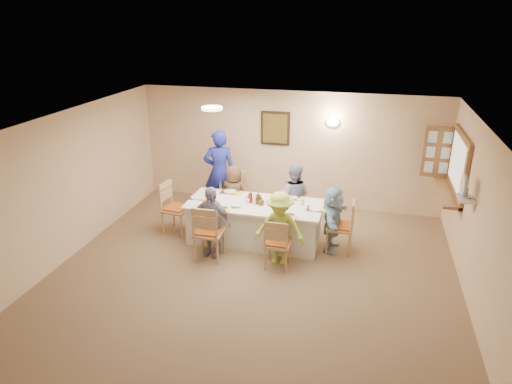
% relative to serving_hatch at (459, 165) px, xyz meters
% --- Properties ---
extents(ground, '(7.00, 7.00, 0.00)m').
position_rel_serving_hatch_xyz_m(ground, '(-3.21, -2.40, -1.50)').
color(ground, brown).
extents(room_walls, '(7.00, 7.00, 7.00)m').
position_rel_serving_hatch_xyz_m(room_walls, '(-3.21, -2.40, 0.01)').
color(room_walls, '#E0BA8B').
rests_on(room_walls, ground).
extents(wall_picture, '(0.62, 0.05, 0.72)m').
position_rel_serving_hatch_xyz_m(wall_picture, '(-3.51, 1.06, 0.20)').
color(wall_picture, '#402816').
rests_on(wall_picture, room_walls).
extents(wall_sconce, '(0.26, 0.09, 0.18)m').
position_rel_serving_hatch_xyz_m(wall_sconce, '(-2.31, 1.04, 0.40)').
color(wall_sconce, white).
rests_on(wall_sconce, room_walls).
extents(ceiling_light, '(0.36, 0.36, 0.05)m').
position_rel_serving_hatch_xyz_m(ceiling_light, '(-4.21, -0.90, 0.97)').
color(ceiling_light, white).
rests_on(ceiling_light, room_walls).
extents(serving_hatch, '(0.06, 1.50, 1.15)m').
position_rel_serving_hatch_xyz_m(serving_hatch, '(0.00, 0.00, 0.00)').
color(serving_hatch, olive).
rests_on(serving_hatch, room_walls).
extents(hatch_sill, '(0.30, 1.50, 0.05)m').
position_rel_serving_hatch_xyz_m(hatch_sill, '(-0.12, 0.00, -0.53)').
color(hatch_sill, olive).
rests_on(hatch_sill, room_walls).
extents(shutter_door, '(0.55, 0.04, 1.00)m').
position_rel_serving_hatch_xyz_m(shutter_door, '(-0.26, 0.76, 0.00)').
color(shutter_door, olive).
rests_on(shutter_door, room_walls).
extents(fan_shelf, '(0.22, 0.36, 0.03)m').
position_rel_serving_hatch_xyz_m(fan_shelf, '(-0.08, -1.35, -0.10)').
color(fan_shelf, white).
rests_on(fan_shelf, room_walls).
extents(desk_fan, '(0.30, 0.30, 0.28)m').
position_rel_serving_hatch_xyz_m(desk_fan, '(-0.11, -1.35, 0.05)').
color(desk_fan, '#A5A5A8').
rests_on(desk_fan, fan_shelf).
extents(dining_table, '(2.46, 1.04, 0.76)m').
position_rel_serving_hatch_xyz_m(dining_table, '(-3.48, -0.83, -1.12)').
color(dining_table, silver).
rests_on(dining_table, ground).
extents(chair_back_left, '(0.53, 0.53, 1.01)m').
position_rel_serving_hatch_xyz_m(chair_back_left, '(-4.08, -0.03, -1.00)').
color(chair_back_left, tan).
rests_on(chair_back_left, ground).
extents(chair_back_right, '(0.50, 0.50, 0.92)m').
position_rel_serving_hatch_xyz_m(chair_back_right, '(-2.88, -0.03, -1.04)').
color(chair_back_right, tan).
rests_on(chair_back_right, ground).
extents(chair_front_left, '(0.50, 0.50, 1.02)m').
position_rel_serving_hatch_xyz_m(chair_front_left, '(-4.08, -1.63, -0.99)').
color(chair_front_left, tan).
rests_on(chair_front_left, ground).
extents(chair_front_right, '(0.44, 0.44, 0.90)m').
position_rel_serving_hatch_xyz_m(chair_front_right, '(-2.88, -1.63, -1.05)').
color(chair_front_right, tan).
rests_on(chair_front_right, ground).
extents(chair_left_end, '(0.54, 0.54, 1.01)m').
position_rel_serving_hatch_xyz_m(chair_left_end, '(-5.03, -0.83, -1.00)').
color(chair_left_end, tan).
rests_on(chair_left_end, ground).
extents(chair_right_end, '(0.47, 0.47, 0.98)m').
position_rel_serving_hatch_xyz_m(chair_right_end, '(-1.93, -0.83, -1.01)').
color(chair_right_end, tan).
rests_on(chair_right_end, ground).
extents(diner_back_left, '(0.71, 0.56, 1.21)m').
position_rel_serving_hatch_xyz_m(diner_back_left, '(-4.08, -0.15, -0.89)').
color(diner_back_left, brown).
rests_on(diner_back_left, ground).
extents(diner_back_right, '(0.70, 0.56, 1.35)m').
position_rel_serving_hatch_xyz_m(diner_back_right, '(-2.88, -0.15, -0.83)').
color(diner_back_right, '#8D92AB').
rests_on(diner_back_right, ground).
extents(diner_front_left, '(0.85, 0.55, 1.27)m').
position_rel_serving_hatch_xyz_m(diner_front_left, '(-4.08, -1.51, -0.86)').
color(diner_front_left, gray).
rests_on(diner_front_left, ground).
extents(diner_front_right, '(0.84, 0.49, 1.29)m').
position_rel_serving_hatch_xyz_m(diner_front_right, '(-2.88, -1.51, -0.85)').
color(diner_front_right, '#B9D145').
rests_on(diner_front_right, ground).
extents(diner_right_end, '(1.17, 0.54, 1.20)m').
position_rel_serving_hatch_xyz_m(diner_right_end, '(-2.06, -0.83, -0.90)').
color(diner_right_end, '#94BDD6').
rests_on(diner_right_end, ground).
extents(caregiver, '(0.93, 0.85, 1.79)m').
position_rel_serving_hatch_xyz_m(caregiver, '(-4.53, 0.32, -0.61)').
color(caregiver, '#1F2998').
rests_on(caregiver, ground).
extents(placemat_fl, '(0.36, 0.27, 0.01)m').
position_rel_serving_hatch_xyz_m(placemat_fl, '(-4.08, -1.25, -0.74)').
color(placemat_fl, '#472B19').
rests_on(placemat_fl, dining_table).
extents(plate_fl, '(0.23, 0.23, 0.01)m').
position_rel_serving_hatch_xyz_m(plate_fl, '(-4.08, -1.25, -0.73)').
color(plate_fl, white).
rests_on(plate_fl, dining_table).
extents(napkin_fl, '(0.15, 0.15, 0.01)m').
position_rel_serving_hatch_xyz_m(napkin_fl, '(-3.90, -1.30, -0.73)').
color(napkin_fl, yellow).
rests_on(napkin_fl, dining_table).
extents(placemat_fr, '(0.36, 0.27, 0.01)m').
position_rel_serving_hatch_xyz_m(placemat_fr, '(-2.88, -1.25, -0.74)').
color(placemat_fr, '#472B19').
rests_on(placemat_fr, dining_table).
extents(plate_fr, '(0.22, 0.22, 0.01)m').
position_rel_serving_hatch_xyz_m(plate_fr, '(-2.88, -1.25, -0.73)').
color(plate_fr, white).
rests_on(plate_fr, dining_table).
extents(napkin_fr, '(0.14, 0.14, 0.01)m').
position_rel_serving_hatch_xyz_m(napkin_fr, '(-2.70, -1.30, -0.73)').
color(napkin_fr, yellow).
rests_on(napkin_fr, dining_table).
extents(placemat_bl, '(0.36, 0.27, 0.01)m').
position_rel_serving_hatch_xyz_m(placemat_bl, '(-4.08, -0.41, -0.74)').
color(placemat_bl, '#472B19').
rests_on(placemat_bl, dining_table).
extents(plate_bl, '(0.23, 0.23, 0.01)m').
position_rel_serving_hatch_xyz_m(plate_bl, '(-4.08, -0.41, -0.73)').
color(plate_bl, white).
rests_on(plate_bl, dining_table).
extents(napkin_bl, '(0.15, 0.15, 0.01)m').
position_rel_serving_hatch_xyz_m(napkin_bl, '(-3.90, -0.46, -0.73)').
color(napkin_bl, yellow).
rests_on(napkin_bl, dining_table).
extents(placemat_br, '(0.32, 0.24, 0.01)m').
position_rel_serving_hatch_xyz_m(placemat_br, '(-2.88, -0.41, -0.74)').
color(placemat_br, '#472B19').
rests_on(placemat_br, dining_table).
extents(plate_br, '(0.24, 0.24, 0.02)m').
position_rel_serving_hatch_xyz_m(plate_br, '(-2.88, -0.41, -0.73)').
color(plate_br, white).
rests_on(plate_br, dining_table).
extents(napkin_br, '(0.13, 0.13, 0.01)m').
position_rel_serving_hatch_xyz_m(napkin_br, '(-2.70, -0.46, -0.73)').
color(napkin_br, yellow).
rests_on(napkin_br, dining_table).
extents(placemat_le, '(0.35, 0.26, 0.01)m').
position_rel_serving_hatch_xyz_m(placemat_le, '(-4.58, -0.83, -0.74)').
color(placemat_le, '#472B19').
rests_on(placemat_le, dining_table).
extents(plate_le, '(0.26, 0.26, 0.02)m').
position_rel_serving_hatch_xyz_m(plate_le, '(-4.58, -0.83, -0.73)').
color(plate_le, white).
rests_on(plate_le, dining_table).
extents(napkin_le, '(0.15, 0.15, 0.01)m').
position_rel_serving_hatch_xyz_m(napkin_le, '(-4.40, -0.88, -0.73)').
color(napkin_le, yellow).
rests_on(napkin_le, dining_table).
extents(placemat_re, '(0.34, 0.25, 0.01)m').
position_rel_serving_hatch_xyz_m(placemat_re, '(-2.36, -0.83, -0.74)').
color(placemat_re, '#472B19').
rests_on(placemat_re, dining_table).
extents(plate_re, '(0.25, 0.25, 0.02)m').
position_rel_serving_hatch_xyz_m(plate_re, '(-2.36, -0.83, -0.73)').
color(plate_re, white).
rests_on(plate_re, dining_table).
extents(napkin_re, '(0.15, 0.15, 0.01)m').
position_rel_serving_hatch_xyz_m(napkin_re, '(-2.18, -0.88, -0.73)').
color(napkin_re, yellow).
rests_on(napkin_re, dining_table).
extents(teacup_a, '(0.12, 0.12, 0.09)m').
position_rel_serving_hatch_xyz_m(teacup_a, '(-4.26, -1.19, -0.70)').
color(teacup_a, white).
rests_on(teacup_a, dining_table).
extents(teacup_b, '(0.10, 0.10, 0.08)m').
position_rel_serving_hatch_xyz_m(teacup_b, '(-3.05, -0.29, -0.70)').
color(teacup_b, white).
rests_on(teacup_b, dining_table).
extents(bowl_a, '(0.26, 0.26, 0.05)m').
position_rel_serving_hatch_xyz_m(bowl_a, '(-3.76, -1.06, -0.72)').
color(bowl_a, white).
rests_on(bowl_a, dining_table).
extents(bowl_b, '(0.27, 0.27, 0.06)m').
position_rel_serving_hatch_xyz_m(bowl_b, '(-3.11, -0.59, -0.71)').
color(bowl_b, white).
rests_on(bowl_b, dining_table).
extents(condiment_ketchup, '(0.15, 0.15, 0.23)m').
position_rel_serving_hatch_xyz_m(condiment_ketchup, '(-3.56, -0.81, -0.62)').
color(condiment_ketchup, '#A8110E').
rests_on(condiment_ketchup, dining_table).
extents(condiment_brown, '(0.17, 0.17, 0.22)m').
position_rel_serving_hatch_xyz_m(condiment_brown, '(-3.42, -0.81, -0.63)').
color(condiment_brown, '#543B16').
rests_on(condiment_brown, dining_table).
extents(condiment_malt, '(0.20, 0.20, 0.15)m').
position_rel_serving_hatch_xyz_m(condiment_malt, '(-3.34, -0.88, -0.66)').
color(condiment_malt, '#543B16').
rests_on(condiment_malt, dining_table).
extents(drinking_glass, '(0.07, 0.07, 0.11)m').
position_rel_serving_hatch_xyz_m(drinking_glass, '(-3.63, -0.78, -0.68)').
color(drinking_glass, silver).
rests_on(drinking_glass, dining_table).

